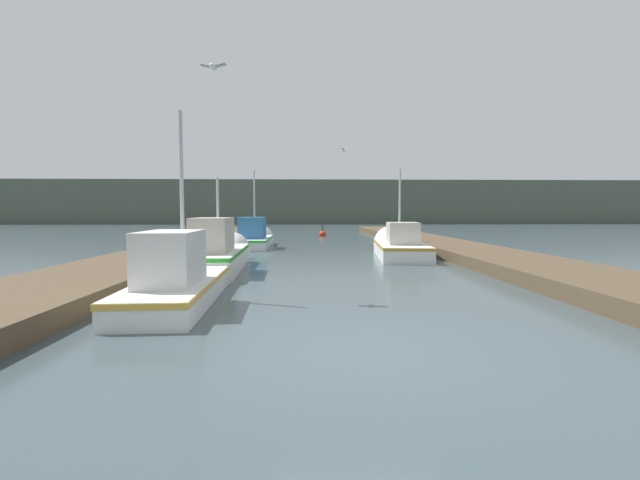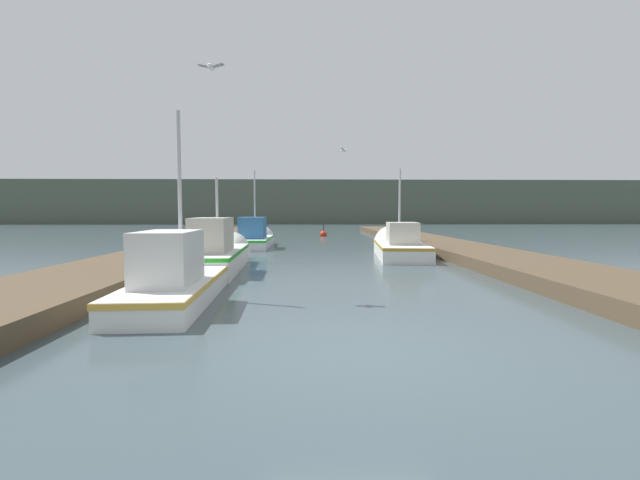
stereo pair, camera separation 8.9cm
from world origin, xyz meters
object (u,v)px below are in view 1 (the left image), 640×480
(fishing_boat_1, at_px, (219,252))
(fishing_boat_3, at_px, (255,237))
(seagull_lead, at_px, (344,150))
(mooring_piling_1, at_px, (230,236))
(fishing_boat_2, at_px, (398,246))
(mooring_piling_0, at_px, (416,238))
(seagull_1, at_px, (213,67))
(fishing_boat_0, at_px, (185,277))
(channel_buoy, at_px, (323,234))

(fishing_boat_1, height_order, fishing_boat_3, fishing_boat_3)
(fishing_boat_3, distance_m, seagull_lead, 7.61)
(fishing_boat_3, height_order, mooring_piling_1, fishing_boat_3)
(fishing_boat_2, bearing_deg, fishing_boat_1, -143.60)
(seagull_lead, bearing_deg, mooring_piling_0, -29.54)
(seagull_lead, bearing_deg, fishing_boat_2, -60.04)
(fishing_boat_2, bearing_deg, mooring_piling_0, 67.38)
(fishing_boat_3, distance_m, seagull_1, 13.76)
(fishing_boat_1, height_order, mooring_piling_0, fishing_boat_1)
(fishing_boat_1, bearing_deg, mooring_piling_0, 37.28)
(mooring_piling_1, height_order, seagull_lead, seagull_lead)
(fishing_boat_1, xyz_separation_m, fishing_boat_2, (6.56, 3.93, -0.11))
(fishing_boat_0, distance_m, fishing_boat_3, 13.19)
(fishing_boat_0, relative_size, seagull_1, 9.93)
(mooring_piling_0, distance_m, seagull_lead, 6.03)
(fishing_boat_0, relative_size, fishing_boat_3, 0.96)
(fishing_boat_3, relative_size, mooring_piling_1, 4.87)
(fishing_boat_1, height_order, fishing_boat_2, fishing_boat_2)
(channel_buoy, distance_m, seagull_lead, 15.00)
(fishing_boat_1, bearing_deg, mooring_piling_1, 95.32)
(mooring_piling_0, xyz_separation_m, seagull_1, (-7.17, -10.92, 4.27))
(fishing_boat_3, bearing_deg, channel_buoy, 66.90)
(mooring_piling_1, bearing_deg, fishing_boat_3, 27.71)
(fishing_boat_0, height_order, fishing_boat_2, fishing_boat_0)
(mooring_piling_0, bearing_deg, fishing_boat_3, 165.03)
(channel_buoy, relative_size, seagull_1, 1.81)
(fishing_boat_2, distance_m, channel_buoy, 14.31)
(channel_buoy, bearing_deg, fishing_boat_1, -102.47)
(seagull_lead, xyz_separation_m, seagull_1, (-3.46, -7.90, 0.59))
(fishing_boat_0, distance_m, seagull_lead, 9.81)
(channel_buoy, bearing_deg, fishing_boat_0, -99.56)
(mooring_piling_1, bearing_deg, fishing_boat_1, -82.37)
(fishing_boat_2, height_order, mooring_piling_0, fishing_boat_2)
(fishing_boat_0, bearing_deg, channel_buoy, 78.11)
(fishing_boat_1, relative_size, mooring_piling_0, 5.37)
(fishing_boat_2, height_order, seagull_lead, seagull_lead)
(seagull_1, bearing_deg, fishing_boat_3, -77.88)
(mooring_piling_0, xyz_separation_m, channel_buoy, (-4.00, 11.40, -0.42))
(fishing_boat_2, relative_size, mooring_piling_1, 5.20)
(fishing_boat_2, height_order, channel_buoy, fishing_boat_2)
(fishing_boat_0, height_order, mooring_piling_0, fishing_boat_0)
(fishing_boat_1, distance_m, fishing_boat_2, 7.64)
(fishing_boat_1, relative_size, fishing_boat_2, 0.96)
(fishing_boat_0, xyz_separation_m, seagull_1, (0.62, 0.17, 4.40))
(mooring_piling_1, distance_m, seagull_1, 13.24)
(fishing_boat_1, bearing_deg, seagull_lead, 37.65)
(mooring_piling_1, bearing_deg, channel_buoy, 62.97)
(fishing_boat_1, bearing_deg, fishing_boat_3, 86.95)
(fishing_boat_1, relative_size, channel_buoy, 5.91)
(fishing_boat_0, height_order, fishing_boat_3, fishing_boat_3)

